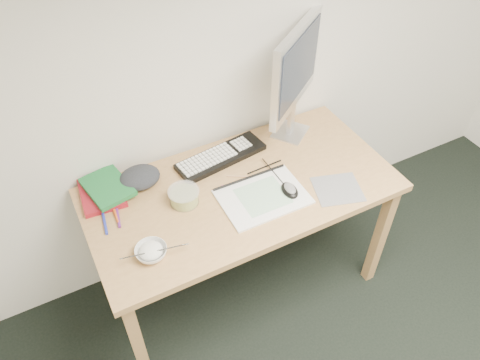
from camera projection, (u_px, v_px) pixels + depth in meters
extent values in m
plane|color=silver|center=(266.00, 24.00, 2.07)|extent=(3.60, 0.00, 3.60)
cube|color=tan|center=(139.00, 347.00, 1.98)|extent=(0.05, 0.05, 0.71)
cube|color=tan|center=(380.00, 236.00, 2.41)|extent=(0.05, 0.05, 0.71)
cube|color=tan|center=(100.00, 247.00, 2.36)|extent=(0.05, 0.05, 0.71)
cube|color=tan|center=(314.00, 167.00, 2.79)|extent=(0.05, 0.05, 0.71)
cube|color=tan|center=(242.00, 190.00, 2.13)|extent=(1.40, 0.70, 0.03)
cube|color=gray|center=(338.00, 189.00, 2.10)|extent=(0.25, 0.24, 0.00)
cube|color=silver|center=(263.00, 197.00, 2.06)|extent=(0.38, 0.27, 0.01)
cube|color=black|center=(221.00, 157.00, 2.24)|extent=(0.46, 0.20, 0.03)
cube|color=silver|center=(290.00, 132.00, 2.40)|extent=(0.23, 0.23, 0.01)
cube|color=silver|center=(291.00, 119.00, 2.34)|extent=(0.06, 0.05, 0.16)
cube|color=silver|center=(296.00, 67.00, 2.14)|extent=(0.42, 0.32, 0.40)
cube|color=black|center=(296.00, 65.00, 2.13)|extent=(0.37, 0.27, 0.32)
ellipsoid|color=black|center=(290.00, 188.00, 2.07)|extent=(0.07, 0.11, 0.04)
imported|color=silver|center=(151.00, 252.00, 1.83)|extent=(0.15, 0.15, 0.04)
cylinder|color=#B6B6B8|center=(155.00, 251.00, 1.80)|extent=(0.25, 0.07, 0.02)
cylinder|color=#E9E852|center=(184.00, 196.00, 2.03)|extent=(0.17, 0.17, 0.07)
cube|color=maroon|center=(102.00, 192.00, 2.07)|extent=(0.20, 0.26, 0.02)
cube|color=#1A6830|center=(108.00, 187.00, 2.07)|extent=(0.21, 0.26, 0.02)
ellipsoid|color=#292B32|center=(140.00, 178.00, 2.11)|extent=(0.19, 0.17, 0.07)
cylinder|color=#CA6581|center=(241.00, 186.00, 2.12)|extent=(0.16, 0.09, 0.01)
cylinder|color=tan|center=(246.00, 177.00, 2.16)|extent=(0.16, 0.10, 0.01)
cylinder|color=black|center=(264.00, 167.00, 2.21)|extent=(0.19, 0.02, 0.01)
cylinder|color=#2130B3|center=(105.00, 223.00, 1.96)|extent=(0.03, 0.13, 0.01)
cylinder|color=#DF561A|center=(115.00, 211.00, 2.00)|extent=(0.02, 0.14, 0.01)
cylinder|color=#5F217B|center=(118.00, 215.00, 1.98)|extent=(0.04, 0.14, 0.01)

